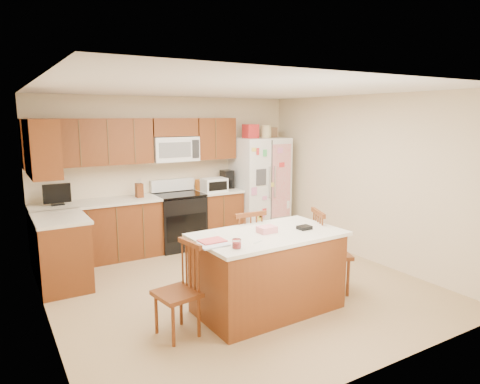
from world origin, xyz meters
TOP-DOWN VIEW (x-y plane):
  - ground at (0.00, 0.00)m, footprint 4.50×4.50m
  - room_shell at (0.00, 0.00)m, footprint 4.60×4.60m
  - cabinetry at (-0.98, 1.79)m, footprint 3.36×1.56m
  - stove at (0.00, 1.94)m, footprint 0.76×0.65m
  - refrigerator at (1.57, 1.87)m, footprint 0.90×0.79m
  - island at (-0.05, -0.77)m, footprint 1.74×1.02m
  - windsor_chair_left at (-1.14, -0.79)m, footprint 0.45×0.47m
  - windsor_chair_back at (0.02, -0.14)m, footprint 0.46×0.44m
  - windsor_chair_right at (0.89, -0.73)m, footprint 0.57×0.58m

SIDE VIEW (x-z plane):
  - ground at x=0.00m, z-range 0.00..0.00m
  - windsor_chair_left at x=-1.14m, z-range -0.03..0.93m
  - island at x=-0.05m, z-range -0.04..0.95m
  - stove at x=0.00m, z-range -0.09..1.04m
  - windsor_chair_back at x=0.02m, z-range -0.03..1.01m
  - windsor_chair_right at x=0.89m, z-range -0.03..1.02m
  - cabinetry at x=-0.98m, z-range -0.16..1.99m
  - refrigerator at x=1.57m, z-range -0.10..1.94m
  - room_shell at x=0.00m, z-range 0.18..2.70m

